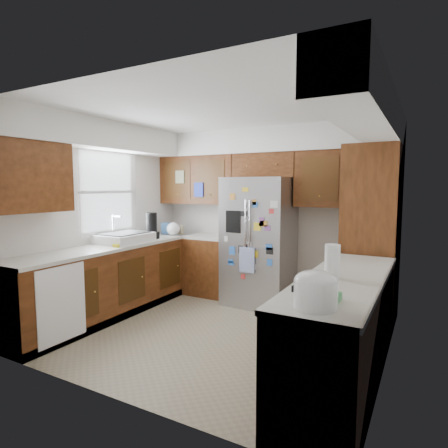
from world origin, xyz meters
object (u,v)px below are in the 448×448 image
(fridge, at_px, (259,241))
(paper_towel, at_px, (332,261))
(pantry, at_px, (371,236))
(rice_cooker, at_px, (316,289))

(fridge, xyz_separation_m, paper_towel, (1.41, -1.75, 0.16))
(fridge, distance_m, paper_towel, 2.25)
(pantry, bearing_deg, paper_towel, -92.90)
(pantry, height_order, rice_cooker, pantry)
(rice_cooker, bearing_deg, paper_towel, 95.83)
(rice_cooker, relative_size, paper_towel, 1.00)
(pantry, xyz_separation_m, fridge, (-1.50, 0.05, -0.17))
(fridge, bearing_deg, paper_towel, -51.04)
(paper_towel, bearing_deg, fridge, 128.96)
(fridge, bearing_deg, rice_cooker, -59.87)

